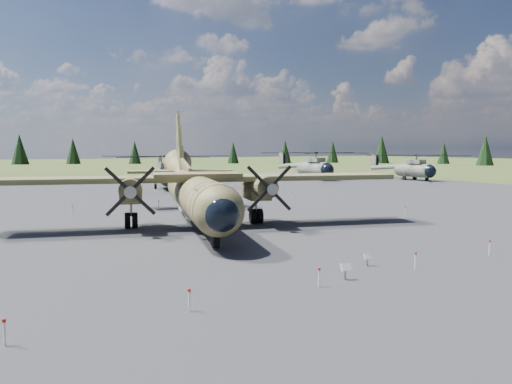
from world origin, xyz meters
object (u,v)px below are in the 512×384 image
helicopter_near (166,165)px  helicopter_mid (314,160)px  helicopter_far (414,162)px  transport_plane (194,187)px

helicopter_near → helicopter_mid: helicopter_mid is taller
helicopter_mid → helicopter_far: size_ratio=1.10×
transport_plane → helicopter_mid: bearing=60.0°
transport_plane → helicopter_mid: 56.26m
helicopter_near → helicopter_mid: (31.39, 5.76, 0.20)m
helicopter_mid → helicopter_far: helicopter_mid is taller
helicopter_near → helicopter_mid: 31.92m
helicopter_mid → helicopter_far: 18.19m
helicopter_mid → helicopter_far: (14.80, -10.56, -0.31)m
helicopter_far → helicopter_near: bearing=177.4°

